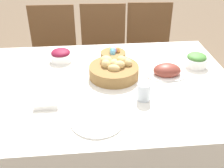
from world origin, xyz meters
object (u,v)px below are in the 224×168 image
Objects in this scene: chair_far_left at (54,56)px; bread_basket at (114,70)px; ham_platter at (167,71)px; beet_salad_bowl at (61,55)px; egg_basket at (113,53)px; butter_dish at (46,104)px; chair_far_right at (149,52)px; drinking_cup at (144,92)px; knife at (129,119)px; spoon at (135,119)px; dinner_plate at (97,121)px; fork at (65,123)px; chair_far_center at (104,54)px; green_salad_bowl at (196,60)px.

bread_basket is (0.48, -0.87, 0.30)m from chair_far_left.
chair_far_left reaches higher than ham_platter.
ham_platter is at bearing -21.52° from beet_salad_bowl.
egg_basket is 1.41× the size of butter_dish.
chair_far_left is at bearing -175.79° from chair_far_right.
bread_basket is at bearing 116.92° from drinking_cup.
knife is at bearing -61.64° from beet_salad_bowl.
drinking_cup reaches higher than butter_dish.
egg_basket reaches higher than spoon.
butter_dish is at bearing -84.14° from chair_far_left.
chair_far_right is 1.01m from bread_basket.
bread_basket is at bearing 177.90° from ham_platter.
spoon is (0.04, -0.74, -0.02)m from egg_basket.
dinner_plate is at bearing 177.17° from spoon.
chair_far_left reaches higher than spoon.
fork is at bearing -177.17° from knife.
ham_platter is at bearing 54.39° from spoon.
chair_far_left is 0.91m from chair_far_right.
bread_basket is at bearing -94.56° from egg_basket.
chair_far_center is 6.26× the size of green_salad_bowl.
fork is 1.46× the size of butter_dish.
dinner_plate reaches higher than knife.
egg_basket is 0.80m from fork.
beet_salad_bowl reaches higher than fork.
chair_far_right reaches higher than butter_dish.
knife is at bearing -121.58° from drinking_cup.
spoon is at bearing -101.28° from chair_far_right.
spoon is (-0.51, -0.54, -0.04)m from green_salad_bowl.
egg_basket is at bearing -120.63° from chair_far_right.
egg_basket is (0.02, 0.29, -0.02)m from bread_basket.
ham_platter is (0.35, -0.88, 0.28)m from chair_far_center.
chair_far_center is 1.37m from fork.
spoon is (-0.37, -1.32, 0.25)m from chair_far_right.
dinner_plate is 1.44× the size of fork.
butter_dish is (-0.54, -0.02, -0.03)m from drinking_cup.
egg_basket is at bearing 90.07° from spoon.
chair_far_center is at bearing 80.91° from fork.
bread_basket is 0.54m from fork.
chair_far_left is 1.34m from green_salad_bowl.
chair_far_right is 7.38× the size of butter_dish.
green_salad_bowl reaches higher than butter_dish.
spoon is at bearing -113.92° from drinking_cup.
drinking_cup is at bearing 1.99° from butter_dish.
green_salad_bowl is 0.74m from spoon.
chair_far_right is at bearing 63.91° from bread_basket.
bread_basket is 0.34m from ham_platter.
dinner_plate is 1.44× the size of knife.
spoon is 1.46× the size of butter_dish.
dinner_plate is 0.31m from butter_dish.
chair_far_right is 3.48× the size of ham_platter.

